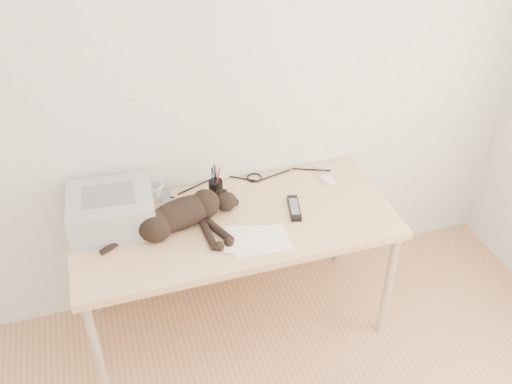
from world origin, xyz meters
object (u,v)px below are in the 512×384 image
object	(u,v)px
cat	(179,217)
mouse	(327,178)
printer	(112,210)
desk	(230,230)
pen_cup	(216,189)
mug	(154,192)

from	to	relation	value
cat	mouse	size ratio (longest dim) A/B	6.47
printer	desk	bearing A→B (deg)	-5.27
desk	cat	world-z (taller)	cat
desk	pen_cup	bearing A→B (deg)	107.15
printer	cat	world-z (taller)	printer
pen_cup	printer	bearing A→B (deg)	-172.27
desk	pen_cup	size ratio (longest dim) A/B	8.47
cat	mug	xyz separation A→B (m)	(-0.08, 0.26, -0.02)
cat	pen_cup	bearing A→B (deg)	24.37
pen_cup	mouse	xyz separation A→B (m)	(0.61, -0.03, -0.03)
desk	printer	distance (m)	0.61
desk	mug	distance (m)	0.44
printer	cat	bearing A→B (deg)	-21.63
printer	pen_cup	world-z (taller)	same
printer	mug	xyz separation A→B (m)	(0.22, 0.14, -0.04)
mug	mouse	xyz separation A→B (m)	(0.92, -0.10, -0.03)
cat	mug	world-z (taller)	cat
cat	pen_cup	xyz separation A→B (m)	(0.23, 0.19, -0.02)
pen_cup	mug	bearing A→B (deg)	167.49
printer	mouse	size ratio (longest dim) A/B	3.80
desk	printer	world-z (taller)	printer
mug	pen_cup	xyz separation A→B (m)	(0.31, -0.07, 0.00)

